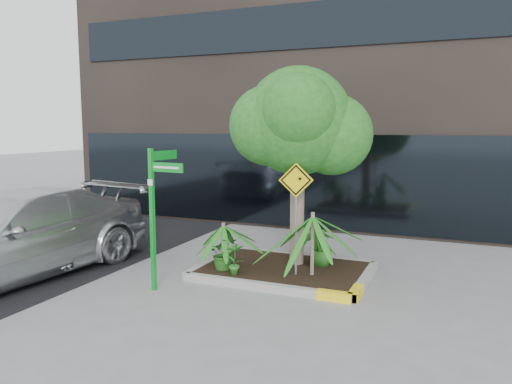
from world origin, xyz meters
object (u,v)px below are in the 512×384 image
at_px(tree, 298,121).
at_px(cattle_sign, 296,199).
at_px(street_sign_post, 156,203).
at_px(parked_car, 14,235).

distance_m(tree, cattle_sign, 1.62).
distance_m(tree, street_sign_post, 3.22).
height_order(tree, cattle_sign, tree).
bearing_deg(parked_car, street_sign_post, 15.62).
bearing_deg(tree, cattle_sign, -74.09).
bearing_deg(street_sign_post, tree, 55.10).
relative_size(parked_car, cattle_sign, 2.72).
bearing_deg(parked_car, cattle_sign, 27.53).
bearing_deg(parked_car, tree, 35.08).
distance_m(street_sign_post, cattle_sign, 2.57).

